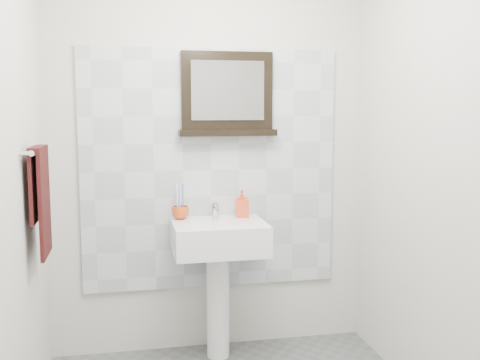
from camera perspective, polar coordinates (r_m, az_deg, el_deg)
The scene contains 12 objects.
back_wall at distance 3.53m, azimuth -3.01°, elevation 2.67°, with size 2.00×0.01×2.50m, color beige.
front_wall at distance 1.41m, azimuth 10.47°, elevation -4.26°, with size 2.00×0.01×2.50m, color beige.
left_wall at distance 2.44m, azimuth -22.79°, elevation 0.12°, with size 0.01×2.20×2.50m, color beige.
right_wall at distance 2.83m, azimuth 20.99°, elevation 1.11°, with size 0.01×2.20×2.50m, color beige.
splashback at distance 3.52m, azimuth -2.97°, elevation 1.04°, with size 1.60×0.02×1.50m, color silver.
pedestal_sink at distance 3.40m, azimuth -2.16°, elevation -7.30°, with size 0.55×0.44×0.96m.
toothbrush_cup at distance 3.45m, azimuth -6.07°, elevation -3.32°, with size 0.10×0.10×0.08m, color #C04316.
toothbrushes at distance 3.44m, azimuth -6.14°, elevation -1.95°, with size 0.05×0.04×0.21m.
soap_dispenser at distance 3.49m, azimuth 0.19°, elevation -2.40°, with size 0.08×0.08×0.17m, color red.
framed_mirror at distance 3.49m, azimuth -1.31°, elevation 8.50°, with size 0.60×0.11×0.51m.
towel_bar at distance 2.93m, azimuth -19.92°, elevation 2.85°, with size 0.07×0.40×0.03m.
hand_towel at distance 2.95m, azimuth -19.61°, elevation -1.22°, with size 0.06×0.30×0.55m.
Camera 1 is at (-0.52, -2.38, 1.53)m, focal length 42.00 mm.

